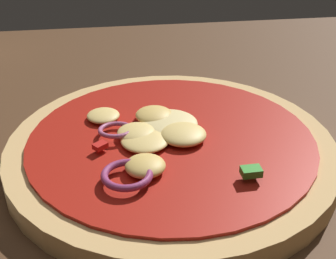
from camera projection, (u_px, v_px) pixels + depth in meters
The scene contains 2 objects.
dining_table at pixel (163, 197), 0.40m from camera, with size 1.41×0.82×0.03m.
pizza at pixel (170, 149), 0.41m from camera, with size 0.28×0.28×0.03m.
Camera 1 is at (-0.04, -0.32, 0.27)m, focal length 51.45 mm.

